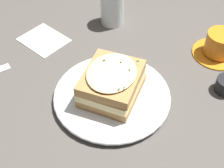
# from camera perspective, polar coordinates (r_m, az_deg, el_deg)

# --- Properties ---
(ground_plane) EXTENTS (2.40, 2.40, 0.00)m
(ground_plane) POSITION_cam_1_polar(r_m,az_deg,el_deg) (0.71, 2.36, -3.77)
(ground_plane) COLOR #514C47
(dinner_plate) EXTENTS (0.27, 0.27, 0.02)m
(dinner_plate) POSITION_cam_1_polar(r_m,az_deg,el_deg) (0.72, -0.00, -2.14)
(dinner_plate) COLOR white
(dinner_plate) RESTS_ON ground_plane
(sandwich) EXTENTS (0.18, 0.18, 0.07)m
(sandwich) POSITION_cam_1_polar(r_m,az_deg,el_deg) (0.69, -0.03, 0.24)
(sandwich) COLOR #B2844C
(sandwich) RESTS_ON dinner_plate
(teacup_with_saucer) EXTENTS (0.13, 0.13, 0.07)m
(teacup_with_saucer) POSITION_cam_1_polar(r_m,az_deg,el_deg) (0.86, 19.16, 6.65)
(teacup_with_saucer) COLOR orange
(teacup_with_saucer) RESTS_ON ground_plane
(water_glass) EXTENTS (0.07, 0.07, 0.10)m
(water_glass) POSITION_cam_1_polar(r_m,az_deg,el_deg) (0.92, 0.07, 13.79)
(water_glass) COLOR silver
(water_glass) RESTS_ON ground_plane
(napkin) EXTENTS (0.15, 0.14, 0.00)m
(napkin) POSITION_cam_1_polar(r_m,az_deg,el_deg) (0.90, -12.38, 7.94)
(napkin) COLOR white
(napkin) RESTS_ON ground_plane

